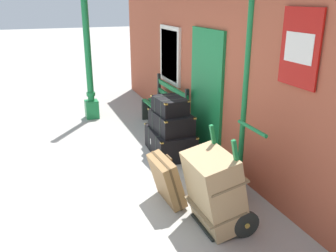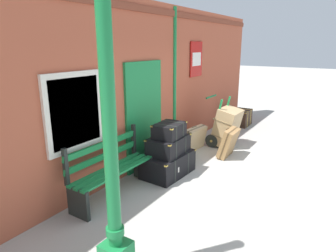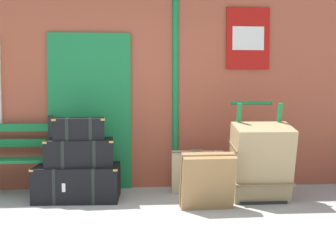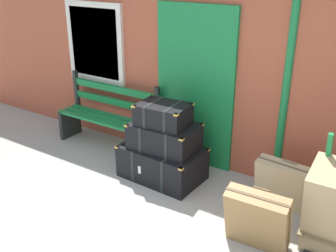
{
  "view_description": "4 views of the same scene",
  "coord_description": "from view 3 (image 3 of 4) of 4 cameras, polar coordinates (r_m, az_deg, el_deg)",
  "views": [
    {
      "loc": [
        5.04,
        -0.29,
        2.55
      ],
      "look_at": [
        -0.05,
        1.65,
        0.63
      ],
      "focal_mm": 38.82,
      "sensor_mm": 36.0,
      "label": 1
    },
    {
      "loc": [
        -4.81,
        -0.99,
        2.4
      ],
      "look_at": [
        -0.2,
        1.94,
        0.89
      ],
      "focal_mm": 31.72,
      "sensor_mm": 36.0,
      "label": 2
    },
    {
      "loc": [
        0.24,
        -3.61,
        1.28
      ],
      "look_at": [
        0.72,
        1.88,
        0.89
      ],
      "focal_mm": 47.43,
      "sensor_mm": 36.0,
      "label": 3
    },
    {
      "loc": [
        2.04,
        -1.82,
        2.58
      ],
      "look_at": [
        -0.16,
        1.58,
        0.85
      ],
      "focal_mm": 41.97,
      "sensor_mm": 36.0,
      "label": 4
    }
  ],
  "objects": [
    {
      "name": "large_brown_trunk",
      "position": [
        5.42,
        11.83,
        -4.55
      ],
      "size": [
        0.7,
        0.62,
        0.95
      ],
      "color": "tan",
      "rests_on": "ground"
    },
    {
      "name": "steamer_trunk_middle",
      "position": [
        5.51,
        -11.23,
        -3.3
      ],
      "size": [
        0.83,
        0.58,
        0.33
      ],
      "color": "black",
      "rests_on": "steamer_trunk_base"
    },
    {
      "name": "suitcase_olive",
      "position": [
        4.97,
        5.1,
        -7.05
      ],
      "size": [
        0.61,
        0.37,
        0.65
      ],
      "color": "olive",
      "rests_on": "ground"
    },
    {
      "name": "ground_plane",
      "position": [
        3.84,
        -8.57,
        -15.44
      ],
      "size": [
        60.0,
        60.0,
        0.0
      ],
      "primitive_type": "plane",
      "color": "#A3A099"
    },
    {
      "name": "steamer_trunk_base",
      "position": [
        5.57,
        -11.5,
        -7.09
      ],
      "size": [
        1.04,
        0.69,
        0.43
      ],
      "color": "black",
      "rests_on": "ground"
    },
    {
      "name": "suitcase_tan",
      "position": [
        5.79,
        3.84,
        -5.92
      ],
      "size": [
        0.7,
        0.35,
        0.57
      ],
      "color": "tan",
      "rests_on": "ground"
    },
    {
      "name": "porters_trolley",
      "position": [
        5.62,
        11.29,
        -6.36
      ],
      "size": [
        0.71,
        0.62,
        1.19
      ],
      "color": "black",
      "rests_on": "ground"
    },
    {
      "name": "brick_facade",
      "position": [
        6.22,
        -7.35,
        6.96
      ],
      "size": [
        10.4,
        0.35,
        3.2
      ],
      "color": "#AD5138",
      "rests_on": "ground"
    },
    {
      "name": "steamer_trunk_top",
      "position": [
        5.47,
        -11.32,
        -0.31
      ],
      "size": [
        0.64,
        0.49,
        0.27
      ],
      "color": "black",
      "rests_on": "steamer_trunk_middle"
    }
  ]
}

